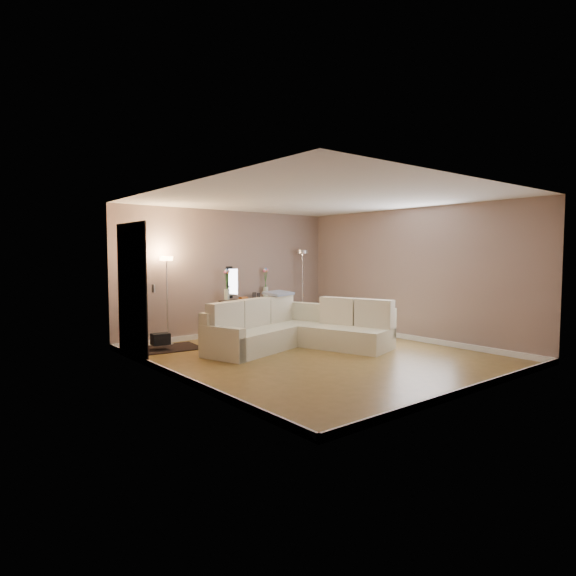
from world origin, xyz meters
TOP-DOWN VIEW (x-y plane):
  - floor at (0.00, 0.00)m, footprint 5.00×5.50m
  - ceiling at (0.00, 0.00)m, footprint 5.00×5.50m
  - wall_back at (0.00, 2.76)m, footprint 5.00×0.02m
  - wall_front at (0.00, -2.76)m, footprint 5.00×0.02m
  - wall_left at (-2.51, 0.00)m, footprint 0.02×5.50m
  - wall_right at (2.51, 0.00)m, footprint 0.02×5.50m
  - baseboard_back at (0.00, 2.73)m, footprint 5.00×0.03m
  - baseboard_front at (0.00, -2.73)m, footprint 5.00×0.03m
  - baseboard_left at (-2.48, 0.00)m, footprint 0.03×5.50m
  - baseboard_right at (2.48, 0.00)m, footprint 0.03×5.50m
  - doorway at (-2.48, 1.70)m, footprint 0.02×1.20m
  - switch_plate at (-2.48, 0.85)m, footprint 0.02×0.08m
  - sectional_sofa at (0.17, 0.88)m, footprint 3.13×2.57m
  - throw_blanket at (0.41, 1.61)m, footprint 0.73×0.57m
  - console_table at (0.27, 2.62)m, footprint 1.22×0.39m
  - leaning_mirror at (0.34, 2.78)m, footprint 0.86×0.08m
  - table_decor at (0.34, 2.59)m, footprint 0.52×0.12m
  - flower_vase_left at (-0.16, 2.60)m, footprint 0.14×0.12m
  - flower_vase_right at (0.86, 2.65)m, footprint 0.14×0.12m
  - floor_lamp_lit at (-1.52, 2.50)m, footprint 0.25×0.25m
  - floor_lamp_unlit at (1.81, 2.53)m, footprint 0.32×0.32m
  - charcoal_rug at (-1.64, 2.19)m, footprint 1.15×0.91m
  - black_bag at (-1.82, 2.13)m, footprint 0.32×0.24m

SIDE VIEW (x-z plane):
  - floor at x=0.00m, z-range -0.01..0.00m
  - charcoal_rug at x=-1.64m, z-range 0.00..0.01m
  - baseboard_back at x=0.00m, z-range 0.00..0.10m
  - baseboard_front at x=0.00m, z-range 0.00..0.10m
  - baseboard_left at x=-2.48m, z-range 0.00..0.10m
  - baseboard_right at x=2.48m, z-range 0.00..0.10m
  - black_bag at x=-1.82m, z-range 0.11..0.30m
  - sectional_sofa at x=0.17m, z-range -0.12..0.77m
  - console_table at x=0.27m, z-range 0.05..0.79m
  - table_decor at x=0.34m, z-range 0.74..0.86m
  - throw_blanket at x=0.41m, z-range 0.89..0.98m
  - flower_vase_left at x=-0.16m, z-range 0.72..1.36m
  - flower_vase_right at x=0.86m, z-range 0.72..1.36m
  - doorway at x=-2.48m, z-range 0.00..2.20m
  - leaning_mirror at x=0.34m, z-range 0.78..1.45m
  - floor_lamp_lit at x=-1.52m, z-range 0.34..2.00m
  - switch_plate at x=-2.48m, z-range 1.14..1.26m
  - floor_lamp_unlit at x=1.81m, z-range 0.37..2.16m
  - wall_back at x=0.00m, z-range 0.00..2.60m
  - wall_front at x=0.00m, z-range 0.00..2.60m
  - wall_left at x=-2.51m, z-range 0.00..2.60m
  - wall_right at x=2.51m, z-range 0.00..2.60m
  - ceiling at x=0.00m, z-range 2.60..2.61m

